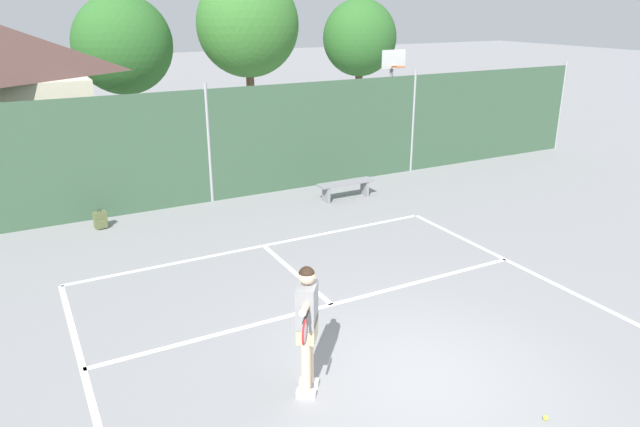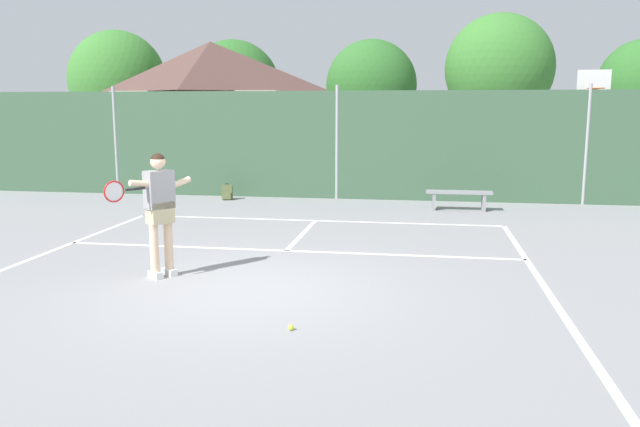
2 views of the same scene
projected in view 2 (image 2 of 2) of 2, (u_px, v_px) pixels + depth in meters
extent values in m
plane|color=gray|center=(248.00, 290.00, 8.72)|extent=(120.00, 120.00, 0.00)
cube|color=white|center=(315.00, 221.00, 14.07)|extent=(8.20, 0.10, 0.01)
cube|color=white|center=(557.00, 305.00, 8.06)|extent=(0.10, 11.00, 0.01)
cube|color=white|center=(286.00, 251.00, 11.13)|extent=(8.20, 0.10, 0.01)
cube|color=white|center=(302.00, 234.00, 12.57)|extent=(0.10, 2.97, 0.01)
cube|color=#38563D|center=(337.00, 145.00, 17.23)|extent=(26.00, 0.05, 2.95)
cylinder|color=#99999E|center=(116.00, 141.00, 18.26)|extent=(0.09, 0.09, 3.10)
cylinder|color=#99999E|center=(337.00, 143.00, 17.22)|extent=(0.09, 0.09, 3.10)
cylinder|color=#99999E|center=(587.00, 145.00, 16.17)|extent=(0.09, 0.09, 3.10)
cylinder|color=#9E9EA3|center=(589.00, 142.00, 18.05)|extent=(0.12, 0.12, 3.05)
cube|color=white|center=(594.00, 81.00, 17.66)|extent=(0.90, 0.06, 0.60)
torus|color=#D85919|center=(596.00, 88.00, 17.44)|extent=(0.48, 0.48, 0.02)
cube|color=beige|center=(213.00, 135.00, 22.53)|extent=(5.65, 4.17, 3.04)
pyramid|color=#513833|center=(211.00, 67.00, 22.13)|extent=(6.11, 4.50, 1.74)
cylinder|color=brown|center=(121.00, 141.00, 29.51)|extent=(0.36, 0.36, 1.85)
ellipsoid|color=#38752D|center=(117.00, 80.00, 29.03)|extent=(4.49, 4.04, 4.49)
cylinder|color=brown|center=(235.00, 145.00, 28.64)|extent=(0.36, 0.36, 1.60)
ellipsoid|color=#2D6628|center=(233.00, 87.00, 28.20)|extent=(4.19, 3.77, 4.19)
cylinder|color=brown|center=(370.00, 144.00, 27.63)|extent=(0.36, 0.36, 1.77)
ellipsoid|color=#2D6628|center=(371.00, 85.00, 27.20)|extent=(3.92, 3.53, 3.92)
cylinder|color=brown|center=(496.00, 141.00, 26.73)|extent=(0.36, 0.36, 2.21)
ellipsoid|color=#38752D|center=(499.00, 68.00, 26.23)|extent=(4.49, 4.04, 4.49)
cylinder|color=brown|center=(639.00, 146.00, 25.84)|extent=(0.36, 0.36, 1.89)
cube|color=silver|center=(170.00, 272.00, 9.52)|extent=(0.28, 0.25, 0.10)
cube|color=silver|center=(156.00, 275.00, 9.36)|extent=(0.28, 0.25, 0.10)
cylinder|color=beige|center=(168.00, 242.00, 9.44)|extent=(0.13, 0.13, 0.82)
cylinder|color=beige|center=(154.00, 245.00, 9.28)|extent=(0.13, 0.13, 0.82)
cube|color=tan|center=(160.00, 212.00, 9.28)|extent=(0.41, 0.43, 0.32)
cube|color=gray|center=(159.00, 190.00, 9.23)|extent=(0.43, 0.46, 0.56)
sphere|color=beige|center=(158.00, 162.00, 9.16)|extent=(0.22, 0.22, 0.22)
sphere|color=black|center=(158.00, 160.00, 9.15)|extent=(0.21, 0.21, 0.21)
cylinder|color=beige|center=(147.00, 184.00, 9.05)|extent=(0.40, 0.50, 0.17)
cylinder|color=beige|center=(176.00, 185.00, 9.41)|extent=(0.37, 0.46, 0.22)
cylinder|color=black|center=(136.00, 189.00, 8.91)|extent=(0.21, 0.26, 0.04)
torus|color=red|center=(114.00, 192.00, 8.63)|extent=(0.20, 0.26, 0.30)
cylinder|color=silver|center=(114.00, 192.00, 8.63)|extent=(0.16, 0.21, 0.26)
sphere|color=#CCE033|center=(291.00, 327.00, 7.17)|extent=(0.07, 0.07, 0.07)
cube|color=#566038|center=(227.00, 192.00, 17.24)|extent=(0.31, 0.22, 0.40)
cube|color=#566038|center=(227.00, 196.00, 17.13)|extent=(0.23, 0.10, 0.18)
torus|color=black|center=(227.00, 184.00, 17.20)|extent=(0.09, 0.03, 0.09)
cube|color=gray|center=(459.00, 192.00, 15.41)|extent=(1.60, 0.36, 0.06)
cube|color=gray|center=(434.00, 201.00, 15.55)|extent=(0.08, 0.32, 0.45)
cube|color=gray|center=(484.00, 202.00, 15.35)|extent=(0.08, 0.32, 0.45)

